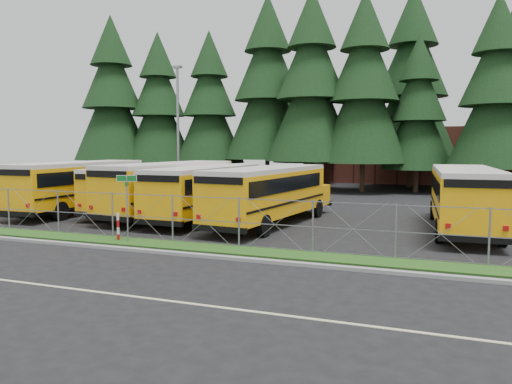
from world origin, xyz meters
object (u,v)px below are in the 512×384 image
bus_4 (209,193)px  light_standard (178,127)px  bus_0 (62,185)px  bus_1 (82,187)px  bus_2 (138,189)px  bus_east (464,200)px  bus_5 (271,196)px  street_sign (127,194)px  bus_3 (173,190)px  striped_bollard (118,227)px

bus_4 → light_standard: size_ratio=1.10×
bus_0 → bus_1: size_ratio=0.94×
bus_2 → bus_east: 18.24m
bus_1 → bus_5: size_ratio=1.04×
bus_5 → bus_east: bearing=14.3°
light_standard → bus_2: bearing=-76.3°
bus_5 → light_standard: bearing=143.3°
street_sign → bus_1: bearing=139.2°
bus_3 → light_standard: size_ratio=1.15×
bus_0 → bus_east: size_ratio=0.95×
bus_east → street_sign: size_ratio=4.07×
striped_bollard → street_sign: bearing=-8.6°
bus_3 → bus_5: size_ratio=1.04×
bus_3 → bus_5: (6.28, -1.03, -0.06)m
bus_4 → bus_east: (12.89, 0.76, 0.04)m
street_sign → bus_2: bearing=121.4°
bus_5 → light_standard: (-11.23, 10.39, 4.02)m
bus_2 → light_standard: bearing=95.7°
bus_2 → bus_3: bearing=-23.1°
bus_east → striped_bollard: bearing=-153.6°
bus_5 → street_sign: (-4.06, -6.53, 0.56)m
striped_bollard → light_standard: bearing=111.5°
bus_0 → striped_bollard: bearing=-41.1°
bus_1 → bus_2: bus_1 is taller
bus_3 → striped_bollard: bus_3 is taller
bus_1 → striped_bollard: (7.75, -7.08, -0.93)m
street_sign → bus_4: bearing=87.9°
bus_4 → bus_east: bearing=4.1°
bus_5 → bus_4: bearing=177.5°
light_standard → bus_4: bearing=-52.9°
bus_3 → bus_east: bus_3 is taller
bus_1 → bus_4: bus_1 is taller
bus_1 → bus_5: (12.35, -0.64, -0.05)m
bus_0 → bus_5: bearing=-10.3°
bus_3 → striped_bollard: 7.71m
bus_3 → street_sign: 7.89m
street_sign → bus_0: bearing=142.4°
bus_east → striped_bollard: bus_east is taller
bus_3 → light_standard: (-4.96, 9.36, 3.97)m
bus_3 → bus_5: bearing=-4.2°
bus_1 → bus_2: (3.22, 1.16, -0.13)m
bus_0 → bus_4: size_ratio=0.98×
bus_1 → street_sign: bearing=-41.9°
bus_2 → bus_5: 9.31m
bus_3 → striped_bollard: size_ratio=9.75×
bus_3 → bus_east: (15.37, 0.30, -0.03)m
bus_0 → bus_4: (11.50, -1.57, 0.03)m
bus_5 → bus_east: 9.19m
bus_east → bus_4: bearing=-179.8°
bus_4 → bus_5: 3.84m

